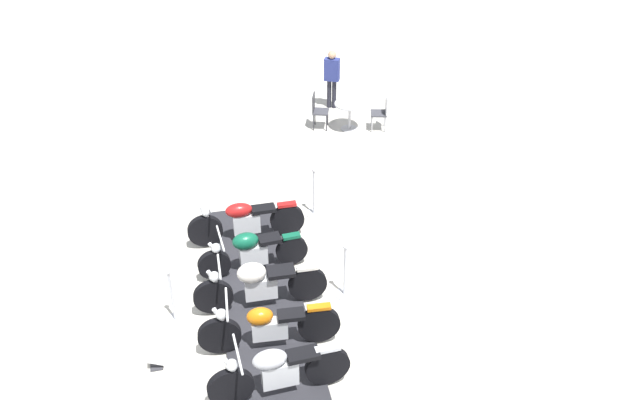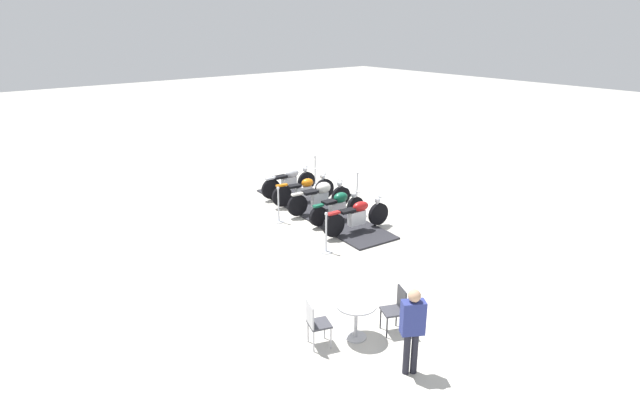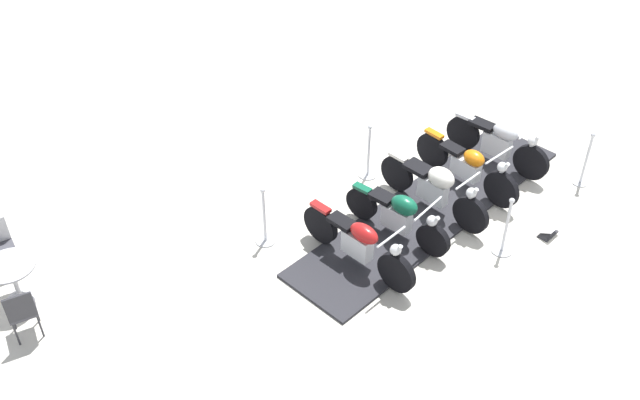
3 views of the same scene
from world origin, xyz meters
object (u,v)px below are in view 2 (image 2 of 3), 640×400
Objects in this scene: motorcycle_maroon at (358,215)px; stanchion_left_mid at (279,211)px; bystander_person at (412,325)px; stanchion_right_mid at (357,194)px; motorcycle_copper at (305,189)px; cafe_chair_across_table at (316,321)px; info_placard at (349,193)px; motorcycle_chrome at (290,181)px; motorcycle_cream at (321,196)px; cafe_chair_near_table at (396,307)px; stanchion_left_front at (326,240)px; motorcycle_forest at (338,206)px; cafe_table at (356,312)px; stanchion_right_rear at (315,174)px.

stanchion_left_mid reaches higher than motorcycle_maroon.
stanchion_right_mid is at bearing -5.50° from bystander_person.
cafe_chair_across_table is (-6.53, 4.72, 0.03)m from motorcycle_copper.
info_placard is at bearing 63.32° from cafe_chair_across_table.
motorcycle_chrome is 2.33× the size of cafe_chair_across_table.
motorcycle_cream is 2.47× the size of cafe_chair_near_table.
stanchion_right_mid reaches higher than motorcycle_maroon.
cafe_chair_across_table is at bearing 151.48° from stanchion_left_mid.
stanchion_left_front is (-2.43, 1.79, -0.22)m from motorcycle_cream.
stanchion_right_mid is 7.55m from cafe_chair_near_table.
cafe_chair_across_table is at bearing -40.29° from info_placard.
motorcycle_forest is 2.94m from motorcycle_chrome.
cafe_table is at bearing 31.79° from bystander_person.
cafe_chair_near_table is (-5.19, 3.00, 0.03)m from motorcycle_forest.
stanchion_right_mid reaches higher than motorcycle_copper.
cafe_table is (-3.87, 3.65, 0.04)m from motorcycle_maroon.
motorcycle_maroon is 1.01× the size of motorcycle_copper.
cafe_chair_near_table is at bearing -109.85° from motorcycle_cream.
cafe_table is (-7.78, 4.04, 0.02)m from motorcycle_chrome.
stanchion_right_rear is at bearing 70.97° from cafe_chair_across_table.
stanchion_left_front reaches higher than motorcycle_maroon.
stanchion_left_front is at bearing -119.53° from motorcycle_cream.
motorcycle_chrome is 2.46m from stanchion_right_mid.
stanchion_right_mid is 3.97m from stanchion_left_front.
stanchion_left_front is at bearing -137.88° from motorcycle_forest.
motorcycle_maroon is at bearing -100.32° from cafe_chair_near_table.
motorcycle_forest is 2.20× the size of cafe_chair_near_table.
motorcycle_copper reaches higher than info_placard.
stanchion_right_mid is at bearing 1.10° from motorcycle_cream.
motorcycle_chrome reaches higher than cafe_chair_near_table.
motorcycle_copper is 9.09m from bystander_person.
motorcycle_cream is 1.41× the size of bystander_person.
bystander_person is (-9.65, 5.56, 0.57)m from stanchion_right_rear.
cafe_table is 0.84× the size of cafe_chair_across_table.
motorcycle_chrome is 8.92m from cafe_chair_across_table.
motorcycle_copper is (0.98, -0.09, -0.06)m from motorcycle_cream.
stanchion_left_mid is (0.16, 1.53, -0.21)m from motorcycle_cream.
cafe_chair_across_table is at bearing -135.52° from motorcycle_maroon.
info_placard is at bearing -4.47° from bystander_person.
motorcycle_chrome is at bearing -120.52° from info_placard.
stanchion_right_rear reaches higher than motorcycle_chrome.
motorcycle_chrome is at bearing 30.94° from stanchion_right_mid.
cafe_chair_near_table is at bearing 166.04° from stanchion_left_mid.
cafe_chair_across_table is at bearing 2.39° from cafe_chair_near_table.
stanchion_left_mid reaches higher than motorcycle_chrome.
motorcycle_cream reaches higher than info_placard.
motorcycle_copper is at bearing 91.55° from motorcycle_cream.
motorcycle_copper is 0.99m from motorcycle_chrome.
stanchion_right_rear is 2.60m from stanchion_right_mid.
motorcycle_cream is 2.99m from stanchion_right_rear.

